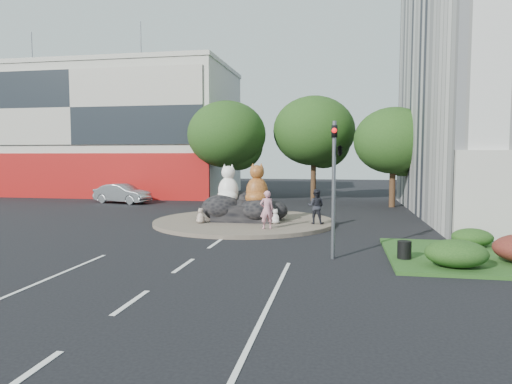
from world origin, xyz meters
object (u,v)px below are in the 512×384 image
at_px(cat_white, 228,184).
at_px(pedestrian_pink, 267,210).
at_px(parked_car, 122,194).
at_px(kitten_white, 275,216).
at_px(kitten_calico, 201,215).
at_px(litter_bin, 404,250).
at_px(pedestrian_dark, 316,206).
at_px(cat_tabby, 257,184).

relative_size(cat_white, pedestrian_pink, 1.18).
height_order(cat_white, pedestrian_pink, cat_white).
bearing_deg(parked_car, kitten_white, -113.31).
distance_m(kitten_white, pedestrian_pink, 1.83).
distance_m(kitten_calico, litter_bin, 11.50).
distance_m(cat_white, pedestrian_pink, 4.08).
relative_size(cat_white, pedestrian_dark, 1.21).
bearing_deg(pedestrian_dark, pedestrian_pink, 52.40).
bearing_deg(litter_bin, pedestrian_pink, 138.07).
xyz_separation_m(cat_white, cat_tabby, (1.71, -0.45, 0.03)).
distance_m(kitten_calico, parked_car, 14.38).
xyz_separation_m(pedestrian_dark, litter_bin, (3.50, -7.28, -0.68)).
relative_size(cat_white, kitten_calico, 2.67).
height_order(pedestrian_pink, pedestrian_dark, pedestrian_pink).
distance_m(cat_white, pedestrian_dark, 5.11).
bearing_deg(pedestrian_dark, litter_bin, 125.41).
height_order(kitten_calico, pedestrian_pink, pedestrian_pink).
bearing_deg(cat_white, cat_tabby, -10.56).
bearing_deg(pedestrian_pink, kitten_calico, -38.90).
xyz_separation_m(cat_white, pedestrian_pink, (2.65, -2.91, -1.07)).
bearing_deg(kitten_white, kitten_calico, 171.01).
bearing_deg(litter_bin, kitten_calico, 145.96).
xyz_separation_m(pedestrian_dark, parked_car, (-15.81, 9.69, -0.35)).
bearing_deg(litter_bin, cat_white, 136.14).
bearing_deg(litter_bin, kitten_white, 128.94).
distance_m(kitten_calico, kitten_white, 3.96).
bearing_deg(cat_white, kitten_white, -18.31).
height_order(kitten_calico, kitten_white, kitten_calico).
height_order(kitten_calico, pedestrian_dark, pedestrian_dark).
bearing_deg(pedestrian_dark, parked_car, -21.75).
distance_m(kitten_white, parked_car, 17.00).
relative_size(pedestrian_dark, litter_bin, 2.93).
bearing_deg(kitten_white, litter_bin, -67.24).
relative_size(kitten_white, litter_bin, 1.29).
bearing_deg(pedestrian_pink, litter_bin, 117.59).
bearing_deg(pedestrian_pink, cat_white, -68.16).
distance_m(pedestrian_dark, litter_bin, 8.11).
height_order(cat_tabby, litter_bin, cat_tabby).
bearing_deg(kitten_calico, kitten_white, 12.59).
bearing_deg(cat_tabby, litter_bin, -61.15).
height_order(cat_white, kitten_calico, cat_white).
xyz_separation_m(cat_white, pedestrian_dark, (4.92, -0.81, -1.09)).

